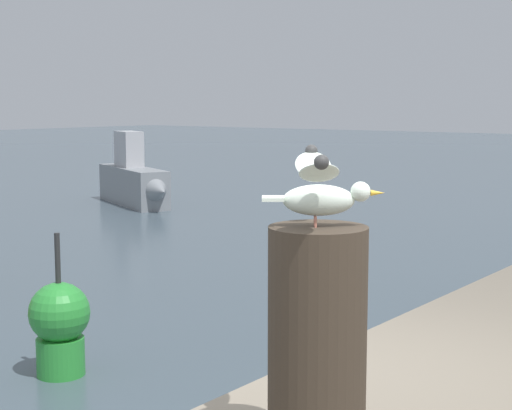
{
  "coord_description": "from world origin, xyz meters",
  "views": [
    {
      "loc": [
        -2.53,
        -1.98,
        2.5
      ],
      "look_at": [
        -0.39,
        -0.35,
        2.16
      ],
      "focal_mm": 56.62,
      "sensor_mm": 36.0,
      "label": 1
    }
  ],
  "objects_px": {
    "mooring_post": "(317,343)",
    "boat_grey": "(135,181)",
    "seagull": "(320,188)",
    "channel_buoy": "(60,325)"
  },
  "relations": [
    {
      "from": "mooring_post",
      "to": "seagull",
      "type": "bearing_deg",
      "value": -53.55
    },
    {
      "from": "channel_buoy",
      "to": "mooring_post",
      "type": "bearing_deg",
      "value": -119.41
    },
    {
      "from": "mooring_post",
      "to": "boat_grey",
      "type": "relative_size",
      "value": 0.22
    },
    {
      "from": "seagull",
      "to": "channel_buoy",
      "type": "distance_m",
      "value": 5.35
    },
    {
      "from": "mooring_post",
      "to": "boat_grey",
      "type": "height_order",
      "value": "mooring_post"
    },
    {
      "from": "seagull",
      "to": "boat_grey",
      "type": "height_order",
      "value": "seagull"
    },
    {
      "from": "boat_grey",
      "to": "channel_buoy",
      "type": "xyz_separation_m",
      "value": [
        -9.1,
        -8.37,
        -0.1
      ]
    },
    {
      "from": "mooring_post",
      "to": "boat_grey",
      "type": "bearing_deg",
      "value": 47.79
    },
    {
      "from": "boat_grey",
      "to": "channel_buoy",
      "type": "height_order",
      "value": "boat_grey"
    },
    {
      "from": "channel_buoy",
      "to": "seagull",
      "type": "bearing_deg",
      "value": -119.37
    }
  ]
}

